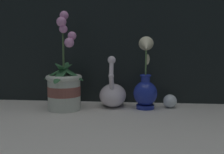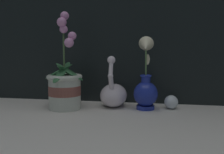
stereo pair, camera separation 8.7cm
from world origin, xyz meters
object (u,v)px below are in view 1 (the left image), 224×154
at_px(orchid_potted_plant, 64,86).
at_px(swan_figurine, 113,94).
at_px(blue_vase, 145,86).
at_px(glass_sphere, 170,101).

distance_m(orchid_potted_plant, swan_figurine, 0.22).
distance_m(swan_figurine, blue_vase, 0.15).
height_order(swan_figurine, blue_vase, blue_vase).
bearing_deg(glass_sphere, orchid_potted_plant, -170.17).
relative_size(swan_figurine, glass_sphere, 3.85).
height_order(orchid_potted_plant, blue_vase, orchid_potted_plant).
relative_size(blue_vase, glass_sphere, 5.20).
bearing_deg(orchid_potted_plant, swan_figurine, 21.58).
bearing_deg(glass_sphere, blue_vase, -163.78).
height_order(orchid_potted_plant, glass_sphere, orchid_potted_plant).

